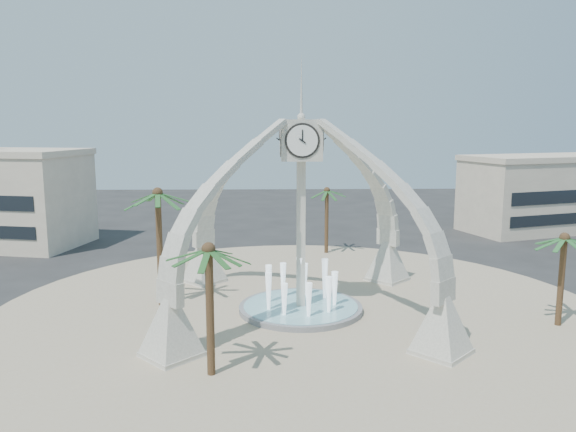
{
  "coord_description": "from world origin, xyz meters",
  "views": [
    {
      "loc": [
        -1.76,
        -34.92,
        11.99
      ],
      "look_at": [
        -0.77,
        2.0,
        5.97
      ],
      "focal_mm": 35.0,
      "sensor_mm": 36.0,
      "label": 1
    }
  ],
  "objects_px": {
    "fountain": "(301,307)",
    "palm_east": "(565,239)",
    "palm_south": "(209,251)",
    "clock_tower": "(301,213)",
    "palm_west": "(158,195)",
    "palm_north": "(327,191)"
  },
  "relations": [
    {
      "from": "palm_west",
      "to": "fountain",
      "type": "bearing_deg",
      "value": -8.9
    },
    {
      "from": "fountain",
      "to": "palm_west",
      "type": "xyz_separation_m",
      "value": [
        -9.26,
        1.45,
        7.19
      ]
    },
    {
      "from": "clock_tower",
      "to": "palm_east",
      "type": "bearing_deg",
      "value": -11.21
    },
    {
      "from": "clock_tower",
      "to": "palm_north",
      "type": "distance_m",
      "value": 16.99
    },
    {
      "from": "palm_east",
      "to": "palm_west",
      "type": "bearing_deg",
      "value": 169.65
    },
    {
      "from": "fountain",
      "to": "palm_east",
      "type": "height_order",
      "value": "palm_east"
    },
    {
      "from": "palm_west",
      "to": "palm_north",
      "type": "height_order",
      "value": "palm_west"
    },
    {
      "from": "clock_tower",
      "to": "palm_south",
      "type": "relative_size",
      "value": 2.55
    },
    {
      "from": "clock_tower",
      "to": "fountain",
      "type": "xyz_separation_m",
      "value": [
        0.0,
        0.0,
        -6.2
      ]
    },
    {
      "from": "palm_north",
      "to": "fountain",
      "type": "bearing_deg",
      "value": -101.02
    },
    {
      "from": "palm_west",
      "to": "palm_north",
      "type": "bearing_deg",
      "value": 50.59
    },
    {
      "from": "clock_tower",
      "to": "palm_east",
      "type": "relative_size",
      "value": 2.92
    },
    {
      "from": "fountain",
      "to": "palm_west",
      "type": "bearing_deg",
      "value": 171.1
    },
    {
      "from": "palm_east",
      "to": "palm_south",
      "type": "distance_m",
      "value": 21.12
    },
    {
      "from": "palm_west",
      "to": "palm_south",
      "type": "xyz_separation_m",
      "value": [
        4.48,
        -10.72,
        -1.33
      ]
    },
    {
      "from": "fountain",
      "to": "palm_east",
      "type": "xyz_separation_m",
      "value": [
        15.38,
        -3.05,
        5.05
      ]
    },
    {
      "from": "fountain",
      "to": "palm_south",
      "type": "distance_m",
      "value": 11.96
    },
    {
      "from": "palm_east",
      "to": "fountain",
      "type": "bearing_deg",
      "value": 168.79
    },
    {
      "from": "palm_east",
      "to": "palm_south",
      "type": "xyz_separation_m",
      "value": [
        -20.17,
        -6.22,
        0.8
      ]
    },
    {
      "from": "clock_tower",
      "to": "palm_south",
      "type": "distance_m",
      "value": 10.44
    },
    {
      "from": "palm_west",
      "to": "palm_north",
      "type": "distance_m",
      "value": 19.76
    },
    {
      "from": "palm_south",
      "to": "palm_west",
      "type": "bearing_deg",
      "value": 112.66
    }
  ]
}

